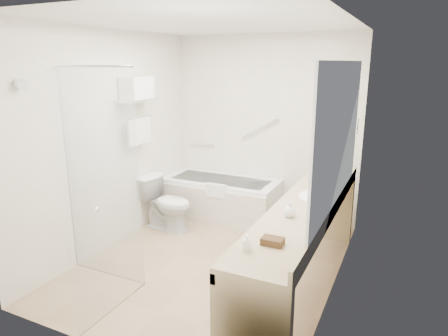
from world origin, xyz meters
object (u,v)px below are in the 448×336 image
at_px(vanity_counter, 303,229).
at_px(toilet, 167,204).
at_px(amenity_basket, 273,241).
at_px(water_bottle_left, 313,186).
at_px(bathtub, 221,198).

height_order(vanity_counter, toilet, vanity_counter).
height_order(amenity_basket, water_bottle_left, water_bottle_left).
relative_size(bathtub, vanity_counter, 0.59).
xyz_separation_m(vanity_counter, water_bottle_left, (-0.02, 0.42, 0.29)).
height_order(bathtub, amenity_basket, amenity_basket).
distance_m(bathtub, water_bottle_left, 1.90).
bearing_deg(amenity_basket, bathtub, 123.96).
bearing_deg(amenity_basket, vanity_counter, 89.01).
relative_size(bathtub, toilet, 2.27).
height_order(vanity_counter, water_bottle_left, water_bottle_left).
xyz_separation_m(toilet, water_bottle_left, (1.95, -0.30, 0.59)).
distance_m(bathtub, toilet, 0.81).
height_order(toilet, water_bottle_left, water_bottle_left).
xyz_separation_m(bathtub, toilet, (-0.45, -0.67, 0.07)).
bearing_deg(amenity_basket, toilet, 141.34).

